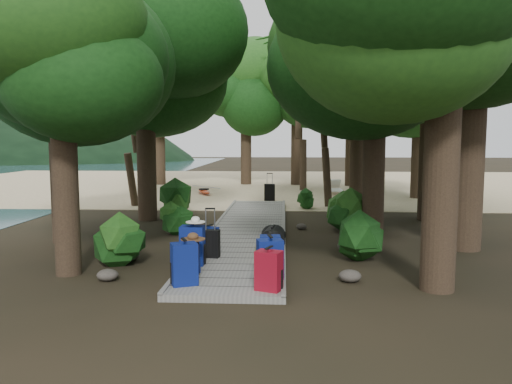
# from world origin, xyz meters

# --- Properties ---
(ground) EXTENTS (120.00, 120.00, 0.00)m
(ground) POSITION_xyz_m (0.00, 0.00, 0.00)
(ground) COLOR black
(ground) RESTS_ON ground
(sand_beach) EXTENTS (40.00, 22.00, 0.02)m
(sand_beach) POSITION_xyz_m (0.00, 16.00, 0.01)
(sand_beach) COLOR #CDBA8A
(sand_beach) RESTS_ON ground
(boardwalk) EXTENTS (2.00, 12.00, 0.12)m
(boardwalk) POSITION_xyz_m (0.00, 1.00, 0.06)
(boardwalk) COLOR gray
(boardwalk) RESTS_ON ground
(backpack_left_a) EXTENTS (0.50, 0.43, 0.78)m
(backpack_left_a) POSITION_xyz_m (-0.69, -4.43, 0.51)
(backpack_left_a) COLOR navy
(backpack_left_a) RESTS_ON boardwalk
(backpack_left_b) EXTENTS (0.37, 0.30, 0.62)m
(backpack_left_b) POSITION_xyz_m (-0.73, -3.72, 0.43)
(backpack_left_b) COLOR black
(backpack_left_b) RESTS_ON boardwalk
(backpack_left_c) EXTENTS (0.46, 0.33, 0.84)m
(backpack_left_c) POSITION_xyz_m (-0.80, -3.09, 0.54)
(backpack_left_c) COLOR navy
(backpack_left_c) RESTS_ON boardwalk
(backpack_left_d) EXTENTS (0.44, 0.38, 0.57)m
(backpack_left_d) POSITION_xyz_m (-0.66, -1.84, 0.40)
(backpack_left_d) COLOR navy
(backpack_left_d) RESTS_ON boardwalk
(backpack_right_a) EXTENTS (0.47, 0.41, 0.71)m
(backpack_right_a) POSITION_xyz_m (0.72, -4.65, 0.47)
(backpack_right_a) COLOR maroon
(backpack_right_a) RESTS_ON boardwalk
(backpack_right_b) EXTENTS (0.49, 0.39, 0.78)m
(backpack_right_b) POSITION_xyz_m (0.72, -4.05, 0.51)
(backpack_right_b) COLOR navy
(backpack_right_b) RESTS_ON boardwalk
(backpack_right_c) EXTENTS (0.40, 0.30, 0.66)m
(backpack_right_c) POSITION_xyz_m (0.70, -3.14, 0.45)
(backpack_right_c) COLOR navy
(backpack_right_c) RESTS_ON boardwalk
(backpack_right_d) EXTENTS (0.38, 0.33, 0.49)m
(backpack_right_d) POSITION_xyz_m (0.77, -2.93, 0.36)
(backpack_right_d) COLOR #323D18
(backpack_right_d) RESTS_ON boardwalk
(duffel_right_khaki) EXTENTS (0.59, 0.70, 0.39)m
(duffel_right_khaki) POSITION_xyz_m (0.68, -2.23, 0.32)
(duffel_right_khaki) COLOR olive
(duffel_right_khaki) RESTS_ON boardwalk
(duffel_right_black) EXTENTS (0.57, 0.81, 0.48)m
(duffel_right_black) POSITION_xyz_m (0.72, -1.59, 0.36)
(duffel_right_black) COLOR black
(duffel_right_black) RESTS_ON boardwalk
(suitcase_on_boardwalk) EXTENTS (0.39, 0.25, 0.57)m
(suitcase_on_boardwalk) POSITION_xyz_m (-0.54, -2.47, 0.40)
(suitcase_on_boardwalk) COLOR black
(suitcase_on_boardwalk) RESTS_ON boardwalk
(lone_suitcase_on_sand) EXTENTS (0.44, 0.25, 0.68)m
(lone_suitcase_on_sand) POSITION_xyz_m (0.37, 8.01, 0.36)
(lone_suitcase_on_sand) COLOR black
(lone_suitcase_on_sand) RESTS_ON sand_beach
(hat_brown) EXTENTS (0.45, 0.45, 0.13)m
(hat_brown) POSITION_xyz_m (-0.67, -3.69, 0.80)
(hat_brown) COLOR #51351E
(hat_brown) RESTS_ON backpack_left_b
(hat_white) EXTENTS (0.37, 0.37, 0.12)m
(hat_white) POSITION_xyz_m (-0.72, -3.14, 1.02)
(hat_white) COLOR silver
(hat_white) RESTS_ON backpack_left_c
(kayak) EXTENTS (1.99, 3.45, 0.34)m
(kayak) POSITION_xyz_m (-2.73, 10.25, 0.19)
(kayak) COLOR #AE2F0E
(kayak) RESTS_ON sand_beach
(sun_lounger) EXTENTS (0.68, 1.97, 0.63)m
(sun_lounger) POSITION_xyz_m (3.33, 10.66, 0.34)
(sun_lounger) COLOR silver
(sun_lounger) RESTS_ON sand_beach
(tree_right_a) EXTENTS (4.90, 4.90, 8.16)m
(tree_right_a) POSITION_xyz_m (3.54, -4.09, 4.08)
(tree_right_a) COLOR black
(tree_right_a) RESTS_ON ground
(tree_right_b) EXTENTS (6.18, 6.18, 11.04)m
(tree_right_b) POSITION_xyz_m (5.12, -0.83, 5.52)
(tree_right_b) COLOR black
(tree_right_b) RESTS_ON ground
(tree_right_c) EXTENTS (4.86, 4.86, 8.42)m
(tree_right_c) POSITION_xyz_m (3.37, 1.13, 4.21)
(tree_right_c) COLOR black
(tree_right_c) RESTS_ON ground
(tree_right_d) EXTENTS (6.02, 6.02, 11.04)m
(tree_right_d) POSITION_xyz_m (5.55, 3.36, 5.52)
(tree_right_d) COLOR black
(tree_right_d) RESTS_ON ground
(tree_right_e) EXTENTS (4.72, 4.72, 8.50)m
(tree_right_e) POSITION_xyz_m (3.71, 6.41, 4.25)
(tree_right_e) COLOR black
(tree_right_e) RESTS_ON ground
(tree_right_f) EXTENTS (5.02, 5.02, 8.97)m
(tree_right_f) POSITION_xyz_m (6.74, 9.37, 4.49)
(tree_right_f) COLOR black
(tree_right_f) RESTS_ON ground
(tree_left_a) EXTENTS (4.04, 4.04, 6.73)m
(tree_left_a) POSITION_xyz_m (-3.08, -3.47, 3.36)
(tree_left_a) COLOR black
(tree_left_a) RESTS_ON ground
(tree_left_b) EXTENTS (4.56, 4.56, 8.22)m
(tree_left_b) POSITION_xyz_m (-4.47, -0.55, 4.11)
(tree_left_b) COLOR black
(tree_left_b) RESTS_ON ground
(tree_left_c) EXTENTS (4.86, 4.86, 8.45)m
(tree_left_c) POSITION_xyz_m (-3.33, 2.90, 4.23)
(tree_left_c) COLOR black
(tree_left_c) RESTS_ON ground
(tree_back_a) EXTENTS (4.92, 4.92, 8.51)m
(tree_back_a) POSITION_xyz_m (-1.19, 15.62, 4.25)
(tree_back_a) COLOR black
(tree_back_a) RESTS_ON ground
(tree_back_b) EXTENTS (5.03, 5.03, 8.97)m
(tree_back_b) POSITION_xyz_m (1.66, 15.52, 4.49)
(tree_back_b) COLOR black
(tree_back_b) RESTS_ON ground
(tree_back_c) EXTENTS (5.04, 5.04, 9.07)m
(tree_back_c) POSITION_xyz_m (4.60, 14.96, 4.54)
(tree_back_c) COLOR black
(tree_back_c) RESTS_ON ground
(tree_back_d) EXTENTS (4.89, 4.89, 8.16)m
(tree_back_d) POSITION_xyz_m (-5.99, 15.20, 4.08)
(tree_back_d) COLOR black
(tree_back_d) RESTS_ON ground
(palm_right_a) EXTENTS (3.90, 3.90, 6.65)m
(palm_right_a) POSITION_xyz_m (2.76, 6.55, 3.33)
(palm_right_a) COLOR #103B10
(palm_right_a) RESTS_ON ground
(palm_right_b) EXTENTS (4.35, 4.35, 8.40)m
(palm_right_b) POSITION_xyz_m (5.23, 11.38, 4.20)
(palm_right_b) COLOR #103B10
(palm_right_b) RESTS_ON ground
(palm_right_c) EXTENTS (4.78, 4.78, 7.61)m
(palm_right_c) POSITION_xyz_m (2.17, 12.60, 3.80)
(palm_right_c) COLOR #103B10
(palm_right_c) RESTS_ON ground
(palm_left_a) EXTENTS (3.84, 3.84, 6.10)m
(palm_left_a) POSITION_xyz_m (-4.94, 6.10, 3.05)
(palm_left_a) COLOR #103B10
(palm_left_a) RESTS_ON ground
(rock_left_a) EXTENTS (0.39, 0.35, 0.21)m
(rock_left_a) POSITION_xyz_m (-2.20, -3.87, 0.11)
(rock_left_a) COLOR #4C473F
(rock_left_a) RESTS_ON ground
(rock_left_b) EXTENTS (0.38, 0.34, 0.21)m
(rock_left_b) POSITION_xyz_m (-2.26, -2.34, 0.10)
(rock_left_b) COLOR #4C473F
(rock_left_b) RESTS_ON ground
(rock_left_c) EXTENTS (0.45, 0.41, 0.25)m
(rock_left_c) POSITION_xyz_m (-1.95, 0.53, 0.12)
(rock_left_c) COLOR #4C473F
(rock_left_c) RESTS_ON ground
(rock_left_d) EXTENTS (0.28, 0.25, 0.15)m
(rock_left_d) POSITION_xyz_m (-1.89, 2.72, 0.08)
(rock_left_d) COLOR #4C473F
(rock_left_d) RESTS_ON ground
(rock_right_a) EXTENTS (0.40, 0.36, 0.22)m
(rock_right_a) POSITION_xyz_m (2.14, -3.70, 0.11)
(rock_right_a) COLOR #4C473F
(rock_right_a) RESTS_ON ground
(rock_right_b) EXTENTS (0.44, 0.40, 0.24)m
(rock_right_b) POSITION_xyz_m (2.39, -1.25, 0.12)
(rock_right_b) COLOR #4C473F
(rock_right_b) RESTS_ON ground
(rock_right_c) EXTENTS (0.30, 0.27, 0.16)m
(rock_right_c) POSITION_xyz_m (1.46, 1.52, 0.08)
(rock_right_c) COLOR #4C473F
(rock_right_c) RESTS_ON ground
(rock_right_d) EXTENTS (0.55, 0.49, 0.30)m
(rock_right_d) POSITION_xyz_m (3.13, 3.95, 0.15)
(rock_right_d) COLOR #4C473F
(rock_right_d) RESTS_ON ground
(shrub_left_a) EXTENTS (1.12, 1.12, 1.01)m
(shrub_left_a) POSITION_xyz_m (-2.34, -2.86, 0.51)
(shrub_left_a) COLOR #1D4916
(shrub_left_a) RESTS_ON ground
(shrub_left_b) EXTENTS (0.90, 0.90, 0.81)m
(shrub_left_b) POSITION_xyz_m (-1.89, 0.57, 0.41)
(shrub_left_b) COLOR #1D4916
(shrub_left_b) RESTS_ON ground
(shrub_left_c) EXTENTS (1.34, 1.34, 1.20)m
(shrub_left_c) POSITION_xyz_m (-2.82, 4.19, 0.60)
(shrub_left_c) COLOR #1D4916
(shrub_left_c) RESTS_ON ground
(shrub_right_a) EXTENTS (1.04, 1.04, 0.93)m
(shrub_right_a) POSITION_xyz_m (2.52, -2.23, 0.47)
(shrub_right_a) COLOR #1D4916
(shrub_right_a) RESTS_ON ground
(shrub_right_b) EXTENTS (1.21, 1.21, 1.09)m
(shrub_right_b) POSITION_xyz_m (2.66, 1.57, 0.55)
(shrub_right_b) COLOR #1D4916
(shrub_right_b) RESTS_ON ground
(shrub_right_c) EXTENTS (0.73, 0.73, 0.66)m
(shrub_right_c) POSITION_xyz_m (1.71, 5.77, 0.33)
(shrub_right_c) COLOR #1D4916
(shrub_right_c) RESTS_ON ground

